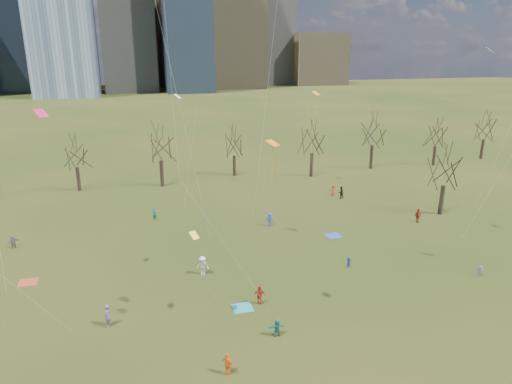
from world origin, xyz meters
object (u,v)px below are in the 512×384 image
object	(u,v)px
blanket_teal	(242,308)
person_4	(228,364)
blanket_navy	(333,236)
blanket_crimson	(28,282)

from	to	relation	value
blanket_teal	person_4	size ratio (longest dim) A/B	1.02
blanket_navy	blanket_crimson	size ratio (longest dim) A/B	1.00
person_4	blanket_navy	bearing A→B (deg)	-76.14
blanket_teal	blanket_crimson	distance (m)	19.93
blanket_teal	person_4	xyz separation A→B (m)	(-2.81, -7.42, 0.77)
blanket_crimson	person_4	xyz separation A→B (m)	(14.79, -16.76, 0.77)
blanket_crimson	blanket_teal	bearing A→B (deg)	-27.94
blanket_teal	blanket_navy	size ratio (longest dim) A/B	1.00
blanket_teal	blanket_crimson	xyz separation A→B (m)	(-17.61, 9.34, 0.00)
blanket_navy	blanket_crimson	world-z (taller)	same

